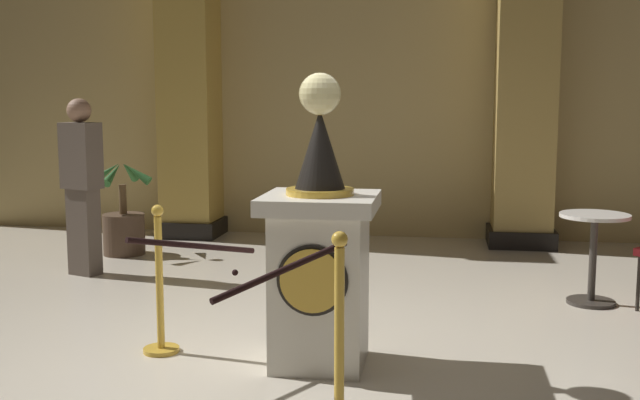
{
  "coord_description": "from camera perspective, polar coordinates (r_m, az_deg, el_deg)",
  "views": [
    {
      "loc": [
        1.06,
        -4.69,
        1.69
      ],
      "look_at": [
        0.32,
        -0.06,
        1.06
      ],
      "focal_mm": 42.69,
      "sensor_mm": 36.0,
      "label": 1
    }
  ],
  "objects": [
    {
      "name": "potted_palm_left",
      "position": [
        8.52,
        -14.51,
        -1.87
      ],
      "size": [
        0.68,
        0.67,
        1.04
      ],
      "color": "#4C3828",
      "rests_on": "ground_plane"
    },
    {
      "name": "bystander_guest",
      "position": [
        7.57,
        -17.41,
        1.3
      ],
      "size": [
        0.41,
        0.33,
        1.69
      ],
      "color": "brown",
      "rests_on": "ground_plane"
    },
    {
      "name": "back_wall",
      "position": [
        9.4,
        2.67,
        10.02
      ],
      "size": [
        10.91,
        0.16,
        4.16
      ],
      "primitive_type": "cube",
      "color": "tan",
      "rests_on": "ground_plane"
    },
    {
      "name": "stanchion_near",
      "position": [
        5.2,
        -11.9,
        -7.47
      ],
      "size": [
        0.24,
        0.24,
        1.0
      ],
      "color": "gold",
      "rests_on": "ground_plane"
    },
    {
      "name": "stanchion_far",
      "position": [
        3.8,
        1.45,
        -12.58
      ],
      "size": [
        0.24,
        0.24,
        1.06
      ],
      "color": "gold",
      "rests_on": "ground_plane"
    },
    {
      "name": "cafe_table",
      "position": [
        6.63,
        19.81,
        -3.32
      ],
      "size": [
        0.56,
        0.56,
        0.75
      ],
      "color": "#332D28",
      "rests_on": "ground_plane"
    },
    {
      "name": "pedestal_clock",
      "position": [
        4.78,
        -0.01,
        -4.15
      ],
      "size": [
        0.71,
        0.71,
        1.84
      ],
      "color": "silver",
      "rests_on": "ground_plane"
    },
    {
      "name": "column_left",
      "position": [
        9.45,
        -9.78,
        9.32
      ],
      "size": [
        0.76,
        0.76,
        3.99
      ],
      "color": "black",
      "rests_on": "ground_plane"
    },
    {
      "name": "ground_plane",
      "position": [
        5.09,
        -3.51,
        -11.71
      ],
      "size": [
        10.91,
        10.91,
        0.0
      ],
      "primitive_type": "plane",
      "color": "beige"
    },
    {
      "name": "column_right",
      "position": [
        8.99,
        15.19,
        9.26
      ],
      "size": [
        0.78,
        0.78,
        3.99
      ],
      "color": "black",
      "rests_on": "ground_plane"
    },
    {
      "name": "velvet_rope",
      "position": [
        4.36,
        -6.4,
        -4.3
      ],
      "size": [
        1.28,
        1.28,
        0.22
      ],
      "color": "black"
    }
  ]
}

